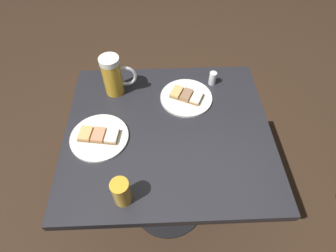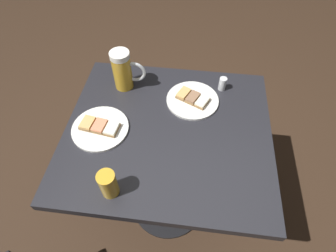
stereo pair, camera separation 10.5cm
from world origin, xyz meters
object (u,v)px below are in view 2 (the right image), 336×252
at_px(beer_glass_small, 108,184).
at_px(plate_far, 100,128).
at_px(beer_mug, 123,70).
at_px(plate_near, 193,99).
at_px(salt_shaker, 223,84).

bearing_deg(beer_glass_small, plate_far, 23.29).
relative_size(beer_mug, beer_glass_small, 1.68).
height_order(beer_mug, beer_glass_small, beer_mug).
height_order(plate_near, salt_shaker, salt_shaker).
height_order(beer_mug, salt_shaker, beer_mug).
distance_m(beer_glass_small, salt_shaker, 0.66).
relative_size(plate_near, beer_glass_small, 2.09).
distance_m(plate_near, beer_glass_small, 0.52).
relative_size(plate_near, plate_far, 1.00).
bearing_deg(salt_shaker, beer_mug, 94.43).
bearing_deg(beer_glass_small, salt_shaker, -34.40).
bearing_deg(beer_mug, plate_near, -100.40).
bearing_deg(plate_near, beer_glass_small, 151.48).
bearing_deg(plate_far, beer_glass_small, -156.71).
bearing_deg(beer_mug, salt_shaker, -85.57).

